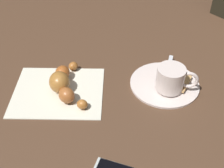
{
  "coord_description": "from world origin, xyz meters",
  "views": [
    {
      "loc": [
        0.07,
        0.46,
        0.43
      ],
      "look_at": [
        -0.02,
        -0.01,
        0.01
      ],
      "focal_mm": 47.58,
      "sensor_mm": 36.0,
      "label": 1
    }
  ],
  "objects_px": {
    "espresso_cup": "(172,78)",
    "saucer": "(164,83)",
    "croissant": "(63,83)",
    "napkin": "(58,91)",
    "teaspoon": "(166,79)",
    "sugar_packet": "(184,83)"
  },
  "relations": [
    {
      "from": "saucer",
      "to": "napkin",
      "type": "relative_size",
      "value": 0.8
    },
    {
      "from": "croissant",
      "to": "teaspoon",
      "type": "bearing_deg",
      "value": 175.92
    },
    {
      "from": "saucer",
      "to": "napkin",
      "type": "bearing_deg",
      "value": -4.29
    },
    {
      "from": "teaspoon",
      "to": "croissant",
      "type": "bearing_deg",
      "value": -4.08
    },
    {
      "from": "espresso_cup",
      "to": "croissant",
      "type": "relative_size",
      "value": 0.54
    },
    {
      "from": "espresso_cup",
      "to": "napkin",
      "type": "distance_m",
      "value": 0.24
    },
    {
      "from": "espresso_cup",
      "to": "croissant",
      "type": "bearing_deg",
      "value": -10.66
    },
    {
      "from": "saucer",
      "to": "espresso_cup",
      "type": "bearing_deg",
      "value": 100.65
    },
    {
      "from": "saucer",
      "to": "sugar_packet",
      "type": "height_order",
      "value": "sugar_packet"
    },
    {
      "from": "sugar_packet",
      "to": "napkin",
      "type": "xyz_separation_m",
      "value": [
        0.27,
        -0.03,
        -0.01
      ]
    },
    {
      "from": "espresso_cup",
      "to": "sugar_packet",
      "type": "height_order",
      "value": "espresso_cup"
    },
    {
      "from": "napkin",
      "to": "sugar_packet",
      "type": "bearing_deg",
      "value": 172.57
    },
    {
      "from": "saucer",
      "to": "teaspoon",
      "type": "distance_m",
      "value": 0.01
    },
    {
      "from": "espresso_cup",
      "to": "saucer",
      "type": "bearing_deg",
      "value": -79.35
    },
    {
      "from": "espresso_cup",
      "to": "teaspoon",
      "type": "height_order",
      "value": "espresso_cup"
    },
    {
      "from": "espresso_cup",
      "to": "croissant",
      "type": "height_order",
      "value": "espresso_cup"
    },
    {
      "from": "teaspoon",
      "to": "sugar_packet",
      "type": "distance_m",
      "value": 0.04
    },
    {
      "from": "teaspoon",
      "to": "sugar_packet",
      "type": "relative_size",
      "value": 2.21
    },
    {
      "from": "napkin",
      "to": "croissant",
      "type": "xyz_separation_m",
      "value": [
        -0.01,
        -0.0,
        0.02
      ]
    },
    {
      "from": "teaspoon",
      "to": "sugar_packet",
      "type": "xyz_separation_m",
      "value": [
        -0.03,
        0.02,
        0.0
      ]
    },
    {
      "from": "saucer",
      "to": "croissant",
      "type": "xyz_separation_m",
      "value": [
        0.22,
        -0.02,
        0.02
      ]
    },
    {
      "from": "saucer",
      "to": "teaspoon",
      "type": "height_order",
      "value": "teaspoon"
    }
  ]
}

